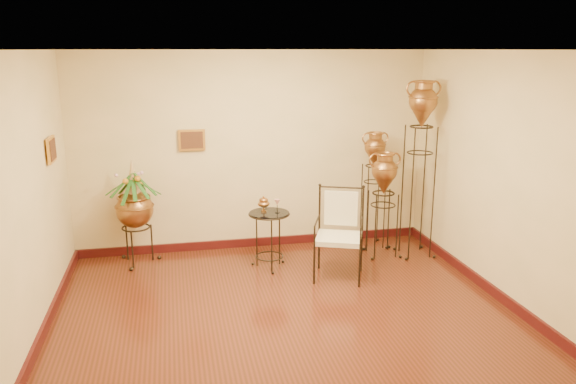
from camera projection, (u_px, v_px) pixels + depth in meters
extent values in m
plane|color=#5A2215|center=(290.00, 325.00, 5.89)|extent=(5.00, 5.00, 0.00)
cube|color=#420F0F|center=(255.00, 242.00, 8.22)|extent=(5.00, 0.04, 0.12)
cube|color=#420F0F|center=(38.00, 344.00, 5.38)|extent=(0.04, 5.00, 0.12)
cube|color=#420F0F|center=(504.00, 298.00, 6.36)|extent=(0.04, 5.00, 0.12)
cube|color=gold|center=(192.00, 140.00, 7.65)|extent=(0.36, 0.03, 0.29)
cube|color=gold|center=(51.00, 150.00, 6.35)|extent=(0.03, 0.36, 0.29)
cube|color=#FBECBE|center=(339.00, 238.00, 6.98)|extent=(0.70, 0.67, 0.06)
cube|color=#FBECBE|center=(339.00, 214.00, 6.90)|extent=(0.41, 0.18, 0.44)
cylinder|color=black|center=(269.00, 213.00, 7.25)|extent=(0.52, 0.52, 0.02)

